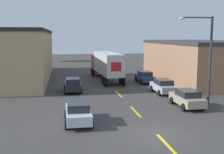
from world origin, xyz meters
TOP-DOWN VIEW (x-y plane):
  - ground_plane at (0.00, 0.00)m, footprint 160.00×160.00m
  - road_centerline at (0.00, 5.49)m, footprint 0.20×17.73m
  - warehouse_left at (-13.37, 25.99)m, footprint 11.07×26.20m
  - warehouse_right at (13.11, 20.52)m, footprint 10.56×20.07m
  - semi_truck at (0.08, 22.65)m, footprint 3.31×12.40m
  - parked_car_right_near at (4.87, 6.20)m, footprint 1.95×4.21m
  - parked_car_left_far at (-4.87, 14.84)m, footprint 1.95×4.21m
  - parked_car_right_mid at (4.87, 12.25)m, footprint 1.95×4.21m
  - parked_car_left_near at (-4.87, 3.21)m, footprint 1.95×4.21m
  - parked_car_right_far at (4.87, 19.39)m, footprint 1.95×4.21m
  - street_lamp at (6.61, 6.41)m, footprint 3.17×0.32m

SIDE VIEW (x-z plane):
  - ground_plane at x=0.00m, z-range 0.00..0.00m
  - road_centerline at x=0.00m, z-range 0.00..0.01m
  - parked_car_right_near at x=4.87m, z-range 0.03..1.59m
  - parked_car_left_far at x=-4.87m, z-range 0.03..1.59m
  - parked_car_right_mid at x=4.87m, z-range 0.03..1.59m
  - parked_car_left_near at x=-4.87m, z-range 0.03..1.59m
  - parked_car_right_far at x=4.87m, z-range 0.03..1.59m
  - semi_truck at x=0.08m, z-range 0.37..4.31m
  - warehouse_right at x=13.11m, z-range 0.01..5.58m
  - warehouse_left at x=-13.37m, z-range 0.00..7.11m
  - street_lamp at x=6.61m, z-range 0.71..8.67m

